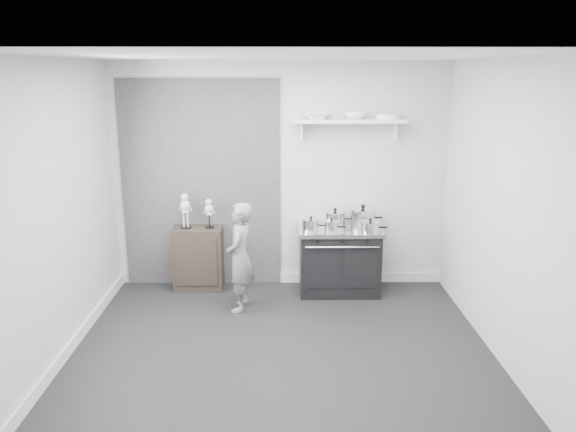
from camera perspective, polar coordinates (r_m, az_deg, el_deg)
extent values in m
plane|color=black|center=(5.49, -0.76, -13.49)|extent=(4.00, 4.00, 0.00)
cube|color=beige|center=(6.76, -0.80, 4.06)|extent=(4.00, 0.02, 2.70)
cube|color=beige|center=(3.28, -0.82, -7.45)|extent=(4.00, 0.02, 2.70)
cube|color=beige|center=(5.39, -22.60, 0.21)|extent=(0.02, 3.60, 2.70)
cube|color=beige|center=(5.38, 21.01, 0.35)|extent=(0.02, 3.60, 2.70)
cube|color=silver|center=(4.85, -0.87, 15.96)|extent=(4.00, 3.60, 0.02)
cube|color=black|center=(6.83, -8.80, 3.15)|extent=(1.90, 0.02, 2.50)
cube|color=silver|center=(7.16, 7.31, -6.19)|extent=(2.00, 0.03, 0.12)
cube|color=silver|center=(5.81, -21.16, -12.21)|extent=(0.03, 3.60, 0.12)
cube|color=silver|center=(6.59, 6.25, 9.58)|extent=(1.30, 0.26, 0.04)
cube|color=silver|center=(6.62, 1.37, 8.65)|extent=(0.03, 0.12, 0.20)
cube|color=silver|center=(6.76, 10.84, 8.51)|extent=(0.03, 0.12, 0.20)
cube|color=black|center=(6.74, 5.21, -4.65)|extent=(0.93, 0.56, 0.74)
cube|color=silver|center=(6.62, 5.29, -1.42)|extent=(0.99, 0.60, 0.05)
cube|color=black|center=(6.45, 3.48, -5.33)|extent=(0.39, 0.02, 0.48)
cube|color=black|center=(6.50, 7.43, -5.28)|extent=(0.39, 0.02, 0.48)
cylinder|color=silver|center=(6.36, 5.54, -3.19)|extent=(0.84, 0.02, 0.02)
cylinder|color=black|center=(6.32, 3.03, -2.52)|extent=(0.04, 0.03, 0.04)
cylinder|color=black|center=(6.35, 5.55, -2.51)|extent=(0.04, 0.03, 0.04)
cylinder|color=black|center=(6.39, 8.04, -2.48)|extent=(0.04, 0.03, 0.04)
cube|color=black|center=(6.89, -9.10, -4.25)|extent=(0.59, 0.34, 0.76)
imported|color=slate|center=(6.16, -4.91, -4.18)|extent=(0.35, 0.48, 1.22)
cylinder|color=silver|center=(6.46, 2.34, -0.97)|extent=(0.20, 0.20, 0.13)
cylinder|color=silver|center=(6.44, 2.35, -0.37)|extent=(0.20, 0.20, 0.01)
sphere|color=black|center=(6.43, 2.35, -0.15)|extent=(0.04, 0.04, 0.04)
cylinder|color=black|center=(6.47, 3.57, -0.97)|extent=(0.10, 0.02, 0.02)
cylinder|color=silver|center=(6.73, 4.78, -0.28)|extent=(0.25, 0.25, 0.15)
cylinder|color=silver|center=(6.71, 4.80, 0.40)|extent=(0.26, 0.26, 0.01)
sphere|color=black|center=(6.70, 4.80, 0.64)|extent=(0.04, 0.04, 0.04)
cylinder|color=black|center=(6.74, 6.17, -0.27)|extent=(0.10, 0.02, 0.02)
cylinder|color=silver|center=(6.73, 7.60, -0.16)|extent=(0.29, 0.29, 0.19)
cylinder|color=silver|center=(6.70, 7.63, 0.69)|extent=(0.30, 0.30, 0.01)
sphere|color=black|center=(6.70, 7.64, 0.97)|extent=(0.05, 0.05, 0.05)
cylinder|color=black|center=(6.76, 9.15, -0.16)|extent=(0.10, 0.02, 0.02)
cylinder|color=silver|center=(6.47, 8.33, -1.16)|extent=(0.21, 0.21, 0.11)
cylinder|color=silver|center=(6.45, 8.36, -0.61)|extent=(0.22, 0.22, 0.01)
sphere|color=black|center=(6.44, 8.36, -0.38)|extent=(0.04, 0.04, 0.04)
cylinder|color=black|center=(6.49, 9.61, -1.15)|extent=(0.10, 0.02, 0.02)
cylinder|color=silver|center=(6.45, 4.44, -1.10)|extent=(0.16, 0.16, 0.11)
cylinder|color=silver|center=(6.43, 4.45, -0.57)|extent=(0.16, 0.16, 0.01)
sphere|color=black|center=(6.43, 4.45, -0.38)|extent=(0.03, 0.03, 0.03)
cylinder|color=black|center=(6.46, 5.49, -1.10)|extent=(0.10, 0.02, 0.02)
imported|color=white|center=(6.55, 2.90, 10.13)|extent=(0.31, 0.31, 0.08)
imported|color=white|center=(6.59, 6.83, 10.08)|extent=(0.25, 0.25, 0.08)
cylinder|color=white|center=(6.65, 10.07, 9.93)|extent=(0.27, 0.27, 0.06)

